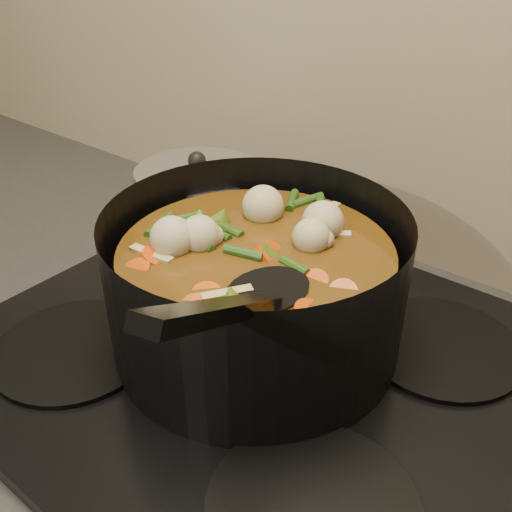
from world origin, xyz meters
The scene contains 3 objects.
stovetop centered at (0.00, 1.93, 0.92)m, with size 0.62×0.54×0.03m.
stockpot centered at (-0.01, 1.94, 1.00)m, with size 0.34×0.42×0.24m.
saucepan centered at (-0.21, 2.07, 0.99)m, with size 0.17×0.17×0.14m.
Camera 1 is at (0.30, 1.54, 1.36)m, focal length 40.00 mm.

